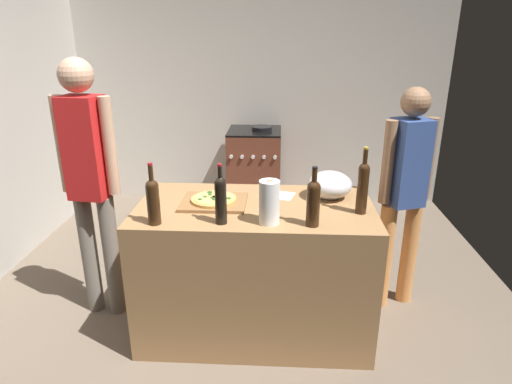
# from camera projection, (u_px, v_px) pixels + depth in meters

# --- Properties ---
(ground_plane) EXTENTS (4.36, 3.58, 0.02)m
(ground_plane) POSITION_uv_depth(u_px,v_px,m) (236.00, 259.00, 3.88)
(ground_plane) COLOR #6B5B4C
(kitchen_wall_rear) EXTENTS (4.36, 0.10, 2.60)m
(kitchen_wall_rear) POSITION_uv_depth(u_px,v_px,m) (248.00, 87.00, 4.88)
(kitchen_wall_rear) COLOR #BCB7AD
(kitchen_wall_rear) RESTS_ON ground_plane
(counter) EXTENTS (1.46, 0.78, 0.88)m
(counter) POSITION_uv_depth(u_px,v_px,m) (255.00, 268.00, 2.85)
(counter) COLOR #9E7247
(counter) RESTS_ON ground_plane
(cutting_board) EXTENTS (0.40, 0.32, 0.02)m
(cutting_board) POSITION_uv_depth(u_px,v_px,m) (214.00, 202.00, 2.71)
(cutting_board) COLOR olive
(cutting_board) RESTS_ON counter
(pizza) EXTENTS (0.28, 0.28, 0.03)m
(pizza) POSITION_uv_depth(u_px,v_px,m) (214.00, 199.00, 2.71)
(pizza) COLOR tan
(pizza) RESTS_ON cutting_board
(mixing_bowl) EXTENTS (0.28, 0.28, 0.17)m
(mixing_bowl) POSITION_uv_depth(u_px,v_px,m) (330.00, 185.00, 2.79)
(mixing_bowl) COLOR #B2B2B7
(mixing_bowl) RESTS_ON counter
(paper_towel_roll) EXTENTS (0.11, 0.11, 0.25)m
(paper_towel_roll) POSITION_uv_depth(u_px,v_px,m) (269.00, 202.00, 2.40)
(paper_towel_roll) COLOR white
(paper_towel_roll) RESTS_ON counter
(wine_bottle_clear) EXTENTS (0.06, 0.06, 0.40)m
(wine_bottle_clear) POSITION_uv_depth(u_px,v_px,m) (363.00, 185.00, 2.52)
(wine_bottle_clear) COLOR #331E0F
(wine_bottle_clear) RESTS_ON counter
(wine_bottle_green) EXTENTS (0.07, 0.07, 0.34)m
(wine_bottle_green) POSITION_uv_depth(u_px,v_px,m) (313.00, 201.00, 2.37)
(wine_bottle_green) COLOR #331E0F
(wine_bottle_green) RESTS_ON counter
(wine_bottle_amber) EXTENTS (0.07, 0.07, 0.34)m
(wine_bottle_amber) POSITION_uv_depth(u_px,v_px,m) (221.00, 198.00, 2.39)
(wine_bottle_amber) COLOR black
(wine_bottle_amber) RESTS_ON counter
(wine_bottle_dark) EXTENTS (0.07, 0.07, 0.35)m
(wine_bottle_dark) POSITION_uv_depth(u_px,v_px,m) (153.00, 199.00, 2.39)
(wine_bottle_dark) COLOR #331E0F
(wine_bottle_dark) RESTS_ON counter
(recipe_sheet) EXTENTS (0.24, 0.20, 0.00)m
(recipe_sheet) POSITION_uv_depth(u_px,v_px,m) (277.00, 195.00, 2.86)
(recipe_sheet) COLOR white
(recipe_sheet) RESTS_ON counter
(stove) EXTENTS (0.56, 0.58, 0.95)m
(stove) POSITION_uv_depth(u_px,v_px,m) (255.00, 171.00, 4.79)
(stove) COLOR brown
(stove) RESTS_ON ground_plane
(person_in_stripes) EXTENTS (0.40, 0.23, 1.75)m
(person_in_stripes) POSITION_uv_depth(u_px,v_px,m) (89.00, 174.00, 2.82)
(person_in_stripes) COLOR slate
(person_in_stripes) RESTS_ON ground_plane
(person_in_red) EXTENTS (0.37, 0.26, 1.57)m
(person_in_red) POSITION_uv_depth(u_px,v_px,m) (405.00, 188.00, 2.96)
(person_in_red) COLOR #D88C4C
(person_in_red) RESTS_ON ground_plane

